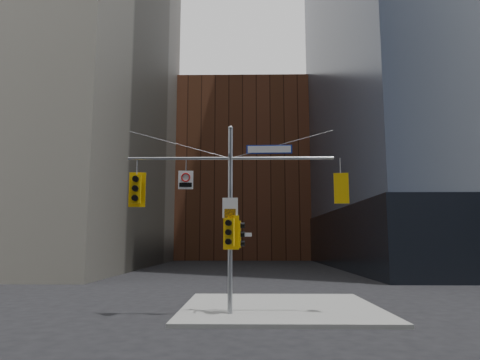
{
  "coord_description": "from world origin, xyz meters",
  "views": [
    {
      "loc": [
        0.64,
        -14.32,
        2.82
      ],
      "look_at": [
        0.37,
        2.0,
        5.15
      ],
      "focal_mm": 32.0,
      "sensor_mm": 36.0,
      "label": 1
    }
  ],
  "objects_px": {
    "traffic_light_east_arm": "(341,189)",
    "traffic_light_pole_front": "(230,232)",
    "traffic_light_west_arm": "(136,189)",
    "traffic_light_pole_side": "(239,234)",
    "street_sign_blade": "(269,149)",
    "signal_assembly": "(230,199)",
    "regulatory_sign_arm": "(186,179)"
  },
  "relations": [
    {
      "from": "traffic_light_pole_side",
      "to": "regulatory_sign_arm",
      "type": "distance_m",
      "value": 2.94
    },
    {
      "from": "signal_assembly",
      "to": "traffic_light_east_arm",
      "type": "height_order",
      "value": "signal_assembly"
    },
    {
      "from": "signal_assembly",
      "to": "street_sign_blade",
      "type": "relative_size",
      "value": 4.49
    },
    {
      "from": "traffic_light_pole_side",
      "to": "street_sign_blade",
      "type": "distance_m",
      "value": 3.49
    },
    {
      "from": "traffic_light_east_arm",
      "to": "traffic_light_pole_front",
      "type": "xyz_separation_m",
      "value": [
        -4.25,
        -0.27,
        -1.67
      ]
    },
    {
      "from": "traffic_light_pole_side",
      "to": "street_sign_blade",
      "type": "bearing_deg",
      "value": -86.39
    },
    {
      "from": "street_sign_blade",
      "to": "traffic_light_pole_front",
      "type": "bearing_deg",
      "value": -168.28
    },
    {
      "from": "traffic_light_pole_front",
      "to": "street_sign_blade",
      "type": "height_order",
      "value": "street_sign_blade"
    },
    {
      "from": "traffic_light_east_arm",
      "to": "traffic_light_pole_front",
      "type": "distance_m",
      "value": 4.57
    },
    {
      "from": "signal_assembly",
      "to": "regulatory_sign_arm",
      "type": "xyz_separation_m",
      "value": [
        -1.73,
        -0.02,
        0.76
      ]
    },
    {
      "from": "street_sign_blade",
      "to": "traffic_light_pole_side",
      "type": "bearing_deg",
      "value": -178.45
    },
    {
      "from": "traffic_light_west_arm",
      "to": "traffic_light_pole_side",
      "type": "relative_size",
      "value": 1.34
    },
    {
      "from": "traffic_light_west_arm",
      "to": "street_sign_blade",
      "type": "distance_m",
      "value": 5.38
    },
    {
      "from": "traffic_light_west_arm",
      "to": "signal_assembly",
      "type": "bearing_deg",
      "value": -3.82
    },
    {
      "from": "traffic_light_pole_front",
      "to": "street_sign_blade",
      "type": "bearing_deg",
      "value": 23.59
    },
    {
      "from": "traffic_light_east_arm",
      "to": "regulatory_sign_arm",
      "type": "bearing_deg",
      "value": 6.98
    },
    {
      "from": "signal_assembly",
      "to": "regulatory_sign_arm",
      "type": "bearing_deg",
      "value": -179.33
    },
    {
      "from": "signal_assembly",
      "to": "traffic_light_pole_side",
      "type": "relative_size",
      "value": 7.84
    },
    {
      "from": "traffic_light_west_arm",
      "to": "regulatory_sign_arm",
      "type": "xyz_separation_m",
      "value": [
        1.91,
        -0.03,
        0.37
      ]
    },
    {
      "from": "regulatory_sign_arm",
      "to": "traffic_light_east_arm",
      "type": "bearing_deg",
      "value": -3.02
    },
    {
      "from": "street_sign_blade",
      "to": "traffic_light_east_arm",
      "type": "bearing_deg",
      "value": 1.56
    },
    {
      "from": "traffic_light_west_arm",
      "to": "regulatory_sign_arm",
      "type": "relative_size",
      "value": 1.89
    },
    {
      "from": "signal_assembly",
      "to": "regulatory_sign_arm",
      "type": "relative_size",
      "value": 11.12
    },
    {
      "from": "traffic_light_pole_front",
      "to": "regulatory_sign_arm",
      "type": "bearing_deg",
      "value": -174.66
    },
    {
      "from": "traffic_light_west_arm",
      "to": "traffic_light_pole_front",
      "type": "xyz_separation_m",
      "value": [
        3.64,
        -0.28,
        -1.67
      ]
    },
    {
      "from": "traffic_light_pole_side",
      "to": "street_sign_blade",
      "type": "xyz_separation_m",
      "value": [
        1.19,
        -0.0,
        3.28
      ]
    },
    {
      "from": "traffic_light_east_arm",
      "to": "traffic_light_pole_side",
      "type": "height_order",
      "value": "traffic_light_east_arm"
    },
    {
      "from": "signal_assembly",
      "to": "traffic_light_west_arm",
      "type": "distance_m",
      "value": 3.66
    },
    {
      "from": "traffic_light_west_arm",
      "to": "traffic_light_pole_side",
      "type": "bearing_deg",
      "value": -3.74
    },
    {
      "from": "street_sign_blade",
      "to": "signal_assembly",
      "type": "bearing_deg",
      "value": -178.28
    },
    {
      "from": "traffic_light_pole_front",
      "to": "regulatory_sign_arm",
      "type": "height_order",
      "value": "regulatory_sign_arm"
    },
    {
      "from": "signal_assembly",
      "to": "traffic_light_west_arm",
      "type": "xyz_separation_m",
      "value": [
        -3.64,
        0.01,
        0.38
      ]
    }
  ]
}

